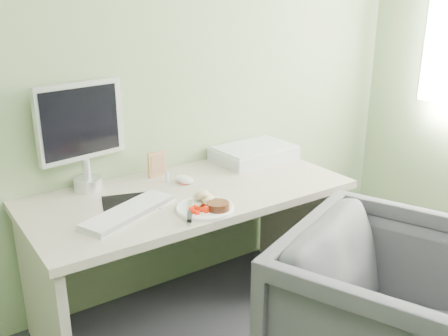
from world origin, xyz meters
TOP-DOWN VIEW (x-y plane):
  - wall_back at (0.00, 2.00)m, footprint 3.50×0.00m
  - desk at (0.00, 1.62)m, footprint 1.60×0.75m
  - plate at (-0.06, 1.38)m, footprint 0.26×0.26m
  - steak at (-0.03, 1.33)m, footprint 0.12×0.12m
  - potato_pile at (-0.04, 1.42)m, footprint 0.14×0.11m
  - carrot_heap at (-0.11, 1.34)m, footprint 0.08×0.07m
  - steak_knife at (-0.17, 1.34)m, footprint 0.14×0.21m
  - mousepad at (-0.31, 1.65)m, footprint 0.31×0.29m
  - keyboard at (-0.37, 1.53)m, footprint 0.49×0.32m
  - computer_mouse at (0.03, 1.73)m, footprint 0.09×0.13m
  - photo_frame at (-0.04, 1.90)m, footprint 0.11×0.03m
  - eyedrop_bottle at (-0.04, 1.79)m, footprint 0.02×0.02m
  - scanner at (0.57, 1.84)m, footprint 0.47×0.33m
  - monitor at (-0.41, 1.94)m, footprint 0.45×0.15m
  - desk_chair at (0.36, 0.62)m, footprint 1.10×1.12m

SIDE VIEW (x-z plane):
  - desk_chair at x=0.36m, z-range 0.00..0.78m
  - desk at x=0.00m, z-range 0.18..0.91m
  - mousepad at x=-0.31m, z-range 0.73..0.73m
  - plate at x=-0.06m, z-range 0.73..0.74m
  - keyboard at x=-0.37m, z-range 0.74..0.76m
  - computer_mouse at x=0.03m, z-range 0.73..0.77m
  - steak_knife at x=-0.17m, z-range 0.75..0.76m
  - eyedrop_bottle at x=-0.04m, z-range 0.73..0.79m
  - steak at x=-0.03m, z-range 0.74..0.78m
  - carrot_heap at x=-0.11m, z-range 0.74..0.79m
  - scanner at x=0.57m, z-range 0.73..0.80m
  - potato_pile at x=-0.04m, z-range 0.74..0.81m
  - photo_frame at x=-0.04m, z-range 0.73..0.87m
  - monitor at x=-0.41m, z-range 0.76..1.30m
  - wall_back at x=0.00m, z-range -0.40..3.10m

